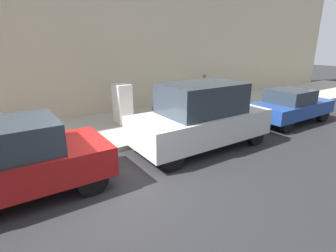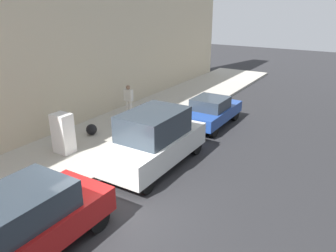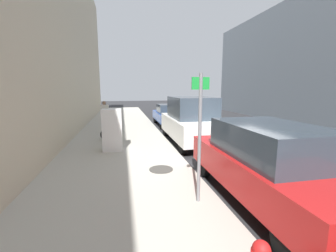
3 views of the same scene
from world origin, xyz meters
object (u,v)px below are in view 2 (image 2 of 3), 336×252
object	(u,v)px
discarded_refrigerator	(63,133)
parked_suv_red	(17,227)
pedestrian_walking_far	(129,98)
trash_bag	(92,129)
parked_hatchback_blue	(211,111)
parked_van_white	(154,140)

from	to	relation	value
discarded_refrigerator	parked_suv_red	bearing A→B (deg)	-51.95
parked_suv_red	pedestrian_walking_far	bearing A→B (deg)	113.67
trash_bag	parked_hatchback_blue	world-z (taller)	parked_hatchback_blue
parked_suv_red	parked_van_white	size ratio (longest dim) A/B	1.02
trash_bag	parked_suv_red	world-z (taller)	parked_suv_red
pedestrian_walking_far	parked_suv_red	distance (m)	10.30
discarded_refrigerator	parked_van_white	bearing A→B (deg)	18.27
parked_van_white	parked_hatchback_blue	world-z (taller)	parked_van_white
discarded_refrigerator	trash_bag	xyz separation A→B (m)	(-0.39, 1.92, -0.55)
pedestrian_walking_far	discarded_refrigerator	bearing A→B (deg)	-33.56
pedestrian_walking_far	parked_hatchback_blue	world-z (taller)	pedestrian_walking_far
trash_bag	pedestrian_walking_far	distance (m)	3.10
parked_hatchback_blue	parked_van_white	bearing A→B (deg)	-90.00
trash_bag	parked_suv_red	distance (m)	7.53
parked_suv_red	parked_van_white	distance (m)	5.66
trash_bag	pedestrian_walking_far	bearing A→B (deg)	94.17
parked_suv_red	parked_van_white	xyz separation A→B (m)	(-0.00, 5.66, 0.14)
discarded_refrigerator	pedestrian_walking_far	xyz separation A→B (m)	(-0.62, 4.93, 0.14)
trash_bag	parked_van_white	xyz separation A→B (m)	(3.91, -0.75, 0.65)
pedestrian_walking_far	parked_van_white	bearing A→B (deg)	6.95
discarded_refrigerator	parked_suv_red	size ratio (longest dim) A/B	0.34
trash_bag	parked_suv_red	xyz separation A→B (m)	(3.91, -6.41, 0.51)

